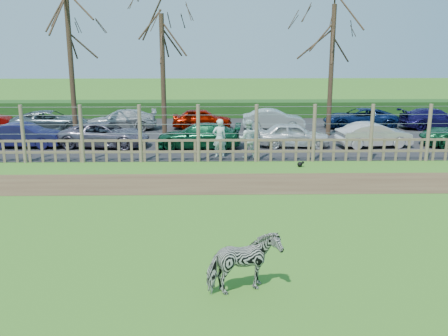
{
  "coord_description": "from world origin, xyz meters",
  "views": [
    {
      "loc": [
        0.7,
        -13.18,
        5.06
      ],
      "look_at": [
        1.0,
        2.5,
        1.1
      ],
      "focal_mm": 40.0,
      "sensor_mm": 36.0,
      "label": 1
    }
  ],
  "objects_px": {
    "car_12": "(360,118)",
    "car_13": "(434,119)",
    "visitor_a": "(219,138)",
    "car_2": "(105,135)",
    "tree_mid": "(162,46)",
    "car_9": "(121,120)",
    "tree_left": "(68,31)",
    "car_8": "(51,121)",
    "visitor_b": "(248,139)",
    "zebra": "(244,264)",
    "car_5": "(374,135)",
    "car_4": "(293,135)",
    "crow": "(300,164)",
    "car_1": "(24,135)",
    "car_11": "(274,120)",
    "tree_right": "(333,39)",
    "car_3": "(198,136)",
    "car_10": "(202,119)"
  },
  "relations": [
    {
      "from": "car_12",
      "to": "car_13",
      "type": "xyz_separation_m",
      "value": [
        4.42,
        -0.21,
        0.0
      ]
    },
    {
      "from": "visitor_a",
      "to": "car_2",
      "type": "bearing_deg",
      "value": -37.78
    },
    {
      "from": "tree_mid",
      "to": "car_9",
      "type": "xyz_separation_m",
      "value": [
        -2.78,
        2.46,
        -4.23
      ]
    },
    {
      "from": "tree_left",
      "to": "car_8",
      "type": "bearing_deg",
      "value": 126.02
    },
    {
      "from": "tree_left",
      "to": "visitor_b",
      "type": "distance_m",
      "value": 10.65
    },
    {
      "from": "zebra",
      "to": "visitor_b",
      "type": "xyz_separation_m",
      "value": [
        0.9,
        12.24,
        0.26
      ]
    },
    {
      "from": "car_5",
      "to": "tree_left",
      "type": "bearing_deg",
      "value": 76.0
    },
    {
      "from": "tree_mid",
      "to": "car_4",
      "type": "distance_m",
      "value": 8.23
    },
    {
      "from": "crow",
      "to": "car_1",
      "type": "relative_size",
      "value": 0.08
    },
    {
      "from": "tree_left",
      "to": "car_8",
      "type": "distance_m",
      "value": 6.31
    },
    {
      "from": "car_5",
      "to": "car_11",
      "type": "relative_size",
      "value": 1.0
    },
    {
      "from": "tree_right",
      "to": "car_2",
      "type": "relative_size",
      "value": 1.7
    },
    {
      "from": "car_9",
      "to": "car_12",
      "type": "relative_size",
      "value": 0.96
    },
    {
      "from": "visitor_b",
      "to": "car_3",
      "type": "bearing_deg",
      "value": -36.67
    },
    {
      "from": "car_3",
      "to": "car_5",
      "type": "height_order",
      "value": "same"
    },
    {
      "from": "tree_mid",
      "to": "tree_right",
      "type": "relative_size",
      "value": 0.93
    },
    {
      "from": "tree_mid",
      "to": "car_3",
      "type": "xyz_separation_m",
      "value": [
        1.92,
        -2.74,
        -4.23
      ]
    },
    {
      "from": "car_8",
      "to": "car_10",
      "type": "relative_size",
      "value": 1.23
    },
    {
      "from": "car_1",
      "to": "car_5",
      "type": "distance_m",
      "value": 17.17
    },
    {
      "from": "tree_left",
      "to": "car_8",
      "type": "xyz_separation_m",
      "value": [
        -2.28,
        3.13,
        -4.98
      ]
    },
    {
      "from": "zebra",
      "to": "car_8",
      "type": "xyz_separation_m",
      "value": [
        -10.06,
        19.36,
        -0.0
      ]
    },
    {
      "from": "crow",
      "to": "car_13",
      "type": "xyz_separation_m",
      "value": [
        9.56,
        9.16,
        0.52
      ]
    },
    {
      "from": "zebra",
      "to": "visitor_b",
      "type": "relative_size",
      "value": 0.88
    },
    {
      "from": "car_1",
      "to": "car_3",
      "type": "distance_m",
      "value": 8.54
    },
    {
      "from": "crow",
      "to": "car_11",
      "type": "bearing_deg",
      "value": 90.56
    },
    {
      "from": "car_9",
      "to": "car_13",
      "type": "height_order",
      "value": "same"
    },
    {
      "from": "zebra",
      "to": "car_13",
      "type": "height_order",
      "value": "zebra"
    },
    {
      "from": "visitor_a",
      "to": "car_9",
      "type": "relative_size",
      "value": 0.42
    },
    {
      "from": "tree_mid",
      "to": "car_10",
      "type": "bearing_deg",
      "value": 55.83
    },
    {
      "from": "zebra",
      "to": "crow",
      "type": "distance_m",
      "value": 11.15
    },
    {
      "from": "visitor_b",
      "to": "car_9",
      "type": "bearing_deg",
      "value": -38.79
    },
    {
      "from": "zebra",
      "to": "visitor_b",
      "type": "bearing_deg",
      "value": -26.15
    },
    {
      "from": "car_1",
      "to": "car_13",
      "type": "relative_size",
      "value": 0.88
    },
    {
      "from": "tree_mid",
      "to": "tree_right",
      "type": "height_order",
      "value": "tree_right"
    },
    {
      "from": "car_9",
      "to": "car_12",
      "type": "height_order",
      "value": "same"
    },
    {
      "from": "car_3",
      "to": "car_4",
      "type": "height_order",
      "value": "same"
    },
    {
      "from": "tree_mid",
      "to": "car_3",
      "type": "height_order",
      "value": "tree_mid"
    },
    {
      "from": "car_13",
      "to": "car_1",
      "type": "bearing_deg",
      "value": 98.44
    },
    {
      "from": "car_4",
      "to": "crow",
      "type": "bearing_deg",
      "value": 178.71
    },
    {
      "from": "crow",
      "to": "car_5",
      "type": "xyz_separation_m",
      "value": [
        4.27,
        3.83,
        0.52
      ]
    },
    {
      "from": "car_11",
      "to": "car_13",
      "type": "xyz_separation_m",
      "value": [
        9.65,
        0.21,
        0.0
      ]
    },
    {
      "from": "crow",
      "to": "car_5",
      "type": "bearing_deg",
      "value": 41.87
    },
    {
      "from": "tree_right",
      "to": "car_4",
      "type": "xyz_separation_m",
      "value": [
        -2.41,
        -3.05,
        -4.6
      ]
    },
    {
      "from": "car_2",
      "to": "car_5",
      "type": "xyz_separation_m",
      "value": [
        13.24,
        -0.33,
        0.0
      ]
    },
    {
      "from": "car_4",
      "to": "car_10",
      "type": "xyz_separation_m",
      "value": [
        -4.63,
        5.44,
        0.0
      ]
    },
    {
      "from": "car_8",
      "to": "tree_right",
      "type": "bearing_deg",
      "value": -102.57
    },
    {
      "from": "car_11",
      "to": "car_13",
      "type": "height_order",
      "value": "same"
    },
    {
      "from": "car_1",
      "to": "car_12",
      "type": "height_order",
      "value": "same"
    },
    {
      "from": "tree_mid",
      "to": "car_9",
      "type": "distance_m",
      "value": 5.62
    },
    {
      "from": "car_3",
      "to": "car_10",
      "type": "distance_m",
      "value": 5.63
    }
  ]
}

